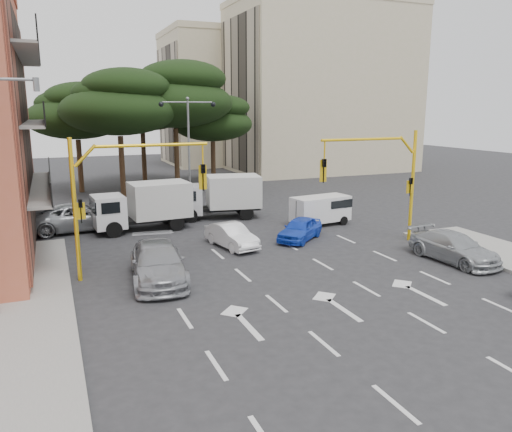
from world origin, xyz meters
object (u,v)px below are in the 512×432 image
Objects in this scene: van_white at (320,210)px; box_truck_a at (143,207)px; signal_mast_right at (386,172)px; car_silver_parked at (454,247)px; car_silver_cross_b at (166,207)px; car_silver_wagon at (158,263)px; street_lamp_center at (188,132)px; car_silver_cross_a at (80,217)px; box_truck_b at (218,197)px; signal_mast_left at (119,187)px; car_blue_compact at (300,229)px; car_white_hatch at (232,236)px.

box_truck_a is at bearing -112.79° from van_white.
car_silver_parked is at bearing -73.31° from signal_mast_right.
car_silver_cross_b is 10.28m from van_white.
car_silver_wagon is 13.79m from car_silver_parked.
street_lamp_center is 2.12× the size of van_white.
box_truck_b reaches higher than car_silver_cross_a.
signal_mast_left is at bearing 152.34° from box_truck_b.
box_truck_a is (-12.48, 11.94, 0.72)m from car_silver_parked.
signal_mast_left is at bearing 180.00° from signal_mast_right.
box_truck_a reaches higher than car_blue_compact.
car_silver_parked is at bearing -135.49° from car_silver_cross_a.
signal_mast_left is at bearing -178.40° from car_silver_cross_a.
box_truck_b is at bearing 66.81° from car_silver_wagon.
van_white is (2.86, 2.77, 0.29)m from car_blue_compact.
car_white_hatch is 10.95m from car_silver_parked.
car_silver_parked is 9.31m from van_white.
signal_mast_right reaches higher than car_silver_cross_a.
van_white is at bearing -109.46° from box_truck_a.
signal_mast_right is 14.77m from car_silver_cross_b.
van_white is (6.85, 2.71, 0.30)m from car_white_hatch.
street_lamp_center is 1.34× the size of car_silver_cross_a.
van_white is (5.93, -8.87, -4.51)m from street_lamp_center.
street_lamp_center reaches higher than van_white.
car_blue_compact is 9.33m from car_silver_wagon.
car_silver_parked is at bearing -144.58° from car_silver_cross_b.
box_truck_b is (-7.30, 13.44, 0.72)m from car_silver_parked.
car_silver_cross_a is at bearing 97.25° from signal_mast_left.
signal_mast_left reaches higher than van_white.
signal_mast_left is 1.45× the size of car_silver_cross_b.
car_silver_cross_b is at bearing 173.08° from car_blue_compact.
signal_mast_left is at bearing 161.14° from car_silver_parked.
box_truck_b is at bearing -81.33° from street_lamp_center.
car_white_hatch is 5.90m from car_silver_wagon.
car_silver_cross_a is 1.23× the size of car_silver_parked.
car_white_hatch is at bearing -151.40° from box_truck_a.
signal_mast_left reaches higher than car_silver_cross_b.
car_silver_cross_a is (-14.80, 9.40, -3.08)m from signal_mast_right.
street_lamp_center is 1.36× the size of box_truck_a.
signal_mast_right is at bearing -136.67° from box_truck_b.
signal_mast_left is at bearing 159.86° from box_truck_a.
car_silver_parked is (1.18, -3.94, -3.20)m from signal_mast_right.
signal_mast_right is 1.05× the size of box_truck_a.
box_truck_a reaches higher than car_silver_parked.
car_silver_wagon is 12.61m from car_silver_cross_b.
street_lamp_center is 1.45× the size of car_silver_wagon.
van_white is 0.64× the size of box_truck_b.
van_white reaches higher than car_blue_compact.
car_silver_wagon is at bearing -107.02° from car_blue_compact.
car_silver_cross_a is 1.02× the size of box_truck_b.
van_white is at bearing -124.47° from car_silver_cross_b.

